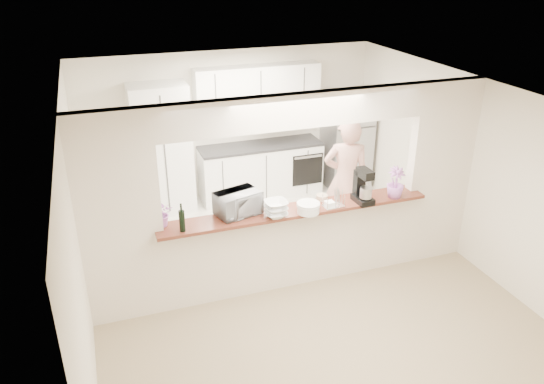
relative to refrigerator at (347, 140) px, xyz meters
name	(u,v)px	position (x,y,z in m)	size (l,w,h in m)	color
floor	(293,282)	(-2.05, -2.65, -0.85)	(6.00, 6.00, 0.00)	tan
tile_overlay	(257,228)	(-2.05, -1.10, -0.84)	(5.00, 2.90, 0.01)	beige
partition	(295,177)	(-2.05, -2.65, 0.63)	(5.00, 0.15, 2.50)	silver
bar_counter	(294,244)	(-2.05, -2.65, -0.27)	(3.40, 0.38, 1.09)	silver
kitchen_cabinets	(224,147)	(-2.24, 0.07, 0.12)	(3.15, 0.62, 2.25)	white
refrigerator	(347,140)	(0.00, 0.00, 0.00)	(0.75, 0.70, 1.70)	#A1A2A6
flower_left	(162,214)	(-3.64, -2.60, 0.39)	(0.28, 0.24, 0.31)	pink
wine_bottle_a	(182,220)	(-3.45, -2.80, 0.37)	(0.07, 0.07, 0.34)	black
wine_bottle_b	(182,221)	(-3.45, -2.80, 0.37)	(0.07, 0.07, 0.33)	black
toaster_oven	(238,203)	(-2.75, -2.60, 0.38)	(0.51, 0.35, 0.28)	#9D9EA2
serving_bowls	(276,209)	(-2.35, -2.82, 0.34)	(0.27, 0.27, 0.20)	silver
plate_stack_a	(308,208)	(-1.95, -2.84, 0.30)	(0.28, 0.28, 0.13)	white
plate_stack_b	(308,209)	(-1.95, -2.84, 0.29)	(0.28, 0.28, 0.10)	white
red_bowl	(281,204)	(-2.20, -2.57, 0.27)	(0.15, 0.15, 0.07)	maroon
tan_bowl	(322,197)	(-1.65, -2.57, 0.27)	(0.14, 0.14, 0.07)	tan
utensil_caddy	(334,199)	(-1.60, -2.80, 0.34)	(0.26, 0.16, 0.24)	silver
stand_mixer	(363,187)	(-1.20, -2.79, 0.44)	(0.20, 0.31, 0.44)	black
flower_right	(396,183)	(-0.75, -2.80, 0.44)	(0.22, 0.22, 0.40)	#AC61B5
person	(346,180)	(-0.87, -1.71, 0.06)	(0.66, 0.43, 1.81)	tan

